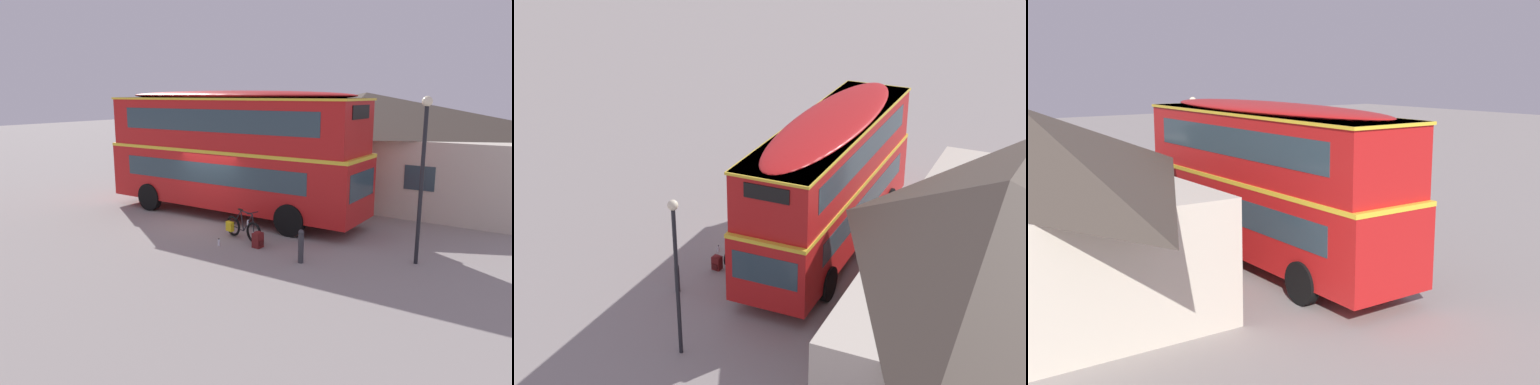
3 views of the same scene
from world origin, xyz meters
The scene contains 7 objects.
ground_plane centered at (0.00, 0.00, 0.00)m, with size 120.00×120.00×0.00m, color gray.
double_decker_bus centered at (0.12, 1.41, 2.64)m, with size 10.66×2.86×4.79m.
touring_bicycle centered at (2.18, -0.97, 0.37)m, with size 1.67×0.62×1.00m.
backpack_on_ground centered at (3.10, -1.44, 0.27)m, with size 0.34×0.32×0.52m.
water_bottle_clear_plastic centered at (1.98, -1.95, 0.11)m, with size 0.08×0.08×0.23m.
street_lamp centered at (7.60, -0.28, 2.85)m, with size 0.28×0.28×4.61m.
kerb_bollard centered at (4.84, -1.94, 0.50)m, with size 0.16×0.16×0.97m.
Camera 3 is at (-15.12, 12.17, 5.78)m, focal length 45.69 mm.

